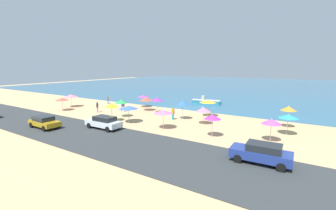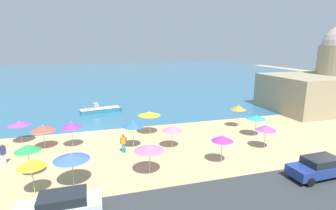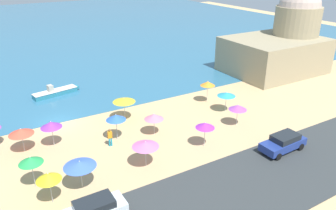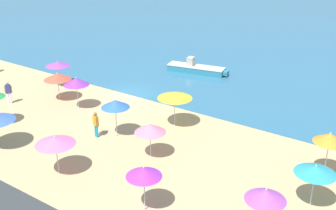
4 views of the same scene
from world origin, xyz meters
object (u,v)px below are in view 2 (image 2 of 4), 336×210
at_px(beach_umbrella_11, 222,138).
at_px(beach_umbrella_2, 149,114).
at_px(parked_car_2, 319,167).
at_px(skiff_nearshore, 100,110).
at_px(bather_1, 123,142).
at_px(beach_umbrella_4, 43,128).
at_px(parked_car_3, 60,206).
at_px(beach_umbrella_12, 133,124).
at_px(beach_umbrella_15, 172,128).
at_px(beach_umbrella_1, 71,157).
at_px(beach_umbrella_10, 19,123).
at_px(beach_umbrella_7, 238,108).
at_px(beach_umbrella_13, 71,125).
at_px(beach_umbrella_6, 149,148).
at_px(beach_umbrella_0, 266,128).
at_px(bather_3, 3,153).
at_px(beach_umbrella_9, 28,148).
at_px(harbor_fortress, 328,80).
at_px(beach_umbrella_8, 31,163).
at_px(beach_umbrella_14, 256,117).

bearing_deg(beach_umbrella_11, beach_umbrella_2, 115.12).
xyz_separation_m(parked_car_2, skiff_nearshore, (-14.46, 23.79, -0.44)).
height_order(bather_1, parked_car_2, bather_1).
relative_size(beach_umbrella_4, parked_car_3, 0.50).
relative_size(beach_umbrella_12, beach_umbrella_15, 1.17).
distance_m(beach_umbrella_1, beach_umbrella_10, 11.20).
xyz_separation_m(beach_umbrella_7, beach_umbrella_13, (-18.24, -1.00, -0.20)).
distance_m(beach_umbrella_6, beach_umbrella_7, 14.87).
height_order(beach_umbrella_0, bather_3, beach_umbrella_0).
relative_size(beach_umbrella_4, beach_umbrella_9, 0.87).
xyz_separation_m(beach_umbrella_4, parked_car_2, (19.98, -11.71, -1.10)).
height_order(beach_umbrella_10, beach_umbrella_12, beach_umbrella_12).
height_order(beach_umbrella_12, bather_1, beach_umbrella_12).
xyz_separation_m(beach_umbrella_1, beach_umbrella_6, (5.41, 0.03, 0.01)).
relative_size(beach_umbrella_7, beach_umbrella_11, 1.10).
relative_size(beach_umbrella_10, parked_car_2, 0.51).
bearing_deg(beach_umbrella_6, harbor_fortress, 23.07).
distance_m(parked_car_3, harbor_fortress, 39.77).
bearing_deg(harbor_fortress, beach_umbrella_10, -175.78).
height_order(beach_umbrella_7, bather_3, beach_umbrella_7).
bearing_deg(beach_umbrella_7, beach_umbrella_1, -155.15).
xyz_separation_m(beach_umbrella_2, skiff_nearshore, (-4.80, 10.84, -1.86)).
xyz_separation_m(beach_umbrella_8, beach_umbrella_9, (-0.71, 2.57, 0.10)).
bearing_deg(beach_umbrella_0, beach_umbrella_4, 163.79).
xyz_separation_m(beach_umbrella_0, bather_3, (-22.43, 3.00, -0.99)).
xyz_separation_m(beach_umbrella_2, beach_umbrella_8, (-9.71, -9.54, -0.08)).
bearing_deg(beach_umbrella_6, beach_umbrella_14, 21.84).
relative_size(beach_umbrella_2, beach_umbrella_8, 1.00).
xyz_separation_m(beach_umbrella_6, parked_car_2, (11.61, -4.13, -1.19)).
bearing_deg(beach_umbrella_0, beach_umbrella_15, 162.54).
xyz_separation_m(bather_3, skiff_nearshore, (8.15, 14.84, -0.60)).
bearing_deg(beach_umbrella_4, beach_umbrella_14, -6.87).
xyz_separation_m(beach_umbrella_0, beach_umbrella_6, (-11.43, -1.83, 0.04)).
distance_m(beach_umbrella_1, beach_umbrella_4, 8.17).
height_order(beach_umbrella_8, harbor_fortress, harbor_fortress).
height_order(beach_umbrella_11, bather_1, beach_umbrella_11).
relative_size(beach_umbrella_7, beach_umbrella_13, 1.07).
bearing_deg(beach_umbrella_13, beach_umbrella_11, -30.87).
bearing_deg(beach_umbrella_1, harbor_fortress, 19.89).
relative_size(beach_umbrella_8, beach_umbrella_10, 1.12).
distance_m(beach_umbrella_6, beach_umbrella_13, 9.29).
xyz_separation_m(beach_umbrella_12, skiff_nearshore, (-2.49, 14.29, -1.89)).
distance_m(beach_umbrella_11, bather_1, 8.71).
distance_m(beach_umbrella_15, parked_car_3, 12.28).
bearing_deg(beach_umbrella_4, beach_umbrella_13, -8.44).
xyz_separation_m(beach_umbrella_4, beach_umbrella_8, (0.61, -8.30, 0.24)).
bearing_deg(beach_umbrella_4, beach_umbrella_7, 1.73).
relative_size(beach_umbrella_8, bather_1, 1.45).
relative_size(beach_umbrella_11, beach_umbrella_13, 0.98).
distance_m(beach_umbrella_1, harbor_fortress, 37.82).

